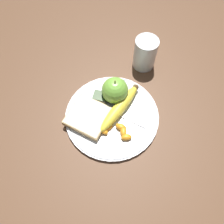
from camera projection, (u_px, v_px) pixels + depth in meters
name	position (u px, v px, depth m)	size (l,w,h in m)	color
ground_plane	(112.00, 117.00, 0.67)	(3.00, 3.00, 0.00)	brown
plate	(112.00, 116.00, 0.66)	(0.28, 0.28, 0.01)	silver
juice_glass	(145.00, 54.00, 0.71)	(0.07, 0.07, 0.11)	silver
apple	(115.00, 90.00, 0.65)	(0.08, 0.08, 0.09)	#72B23D
banana	(120.00, 107.00, 0.65)	(0.10, 0.19, 0.04)	yellow
bread_slice	(89.00, 117.00, 0.64)	(0.14, 0.13, 0.02)	tan
fork	(117.00, 114.00, 0.66)	(0.16, 0.06, 0.00)	silver
jam_packet	(100.00, 97.00, 0.67)	(0.04, 0.03, 0.02)	silver
orange_segment_0	(108.00, 127.00, 0.63)	(0.03, 0.03, 0.01)	orange
orange_segment_1	(123.00, 132.00, 0.62)	(0.03, 0.04, 0.02)	orange
orange_segment_2	(121.00, 127.00, 0.63)	(0.04, 0.03, 0.02)	orange
orange_segment_3	(126.00, 137.00, 0.62)	(0.04, 0.03, 0.02)	orange
orange_segment_4	(104.00, 131.00, 0.62)	(0.03, 0.03, 0.02)	orange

